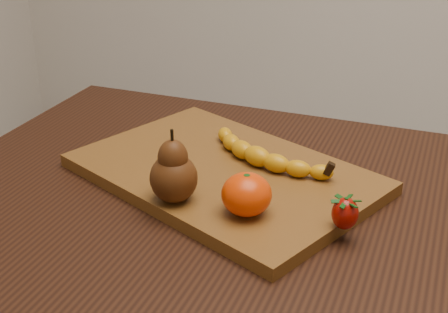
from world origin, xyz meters
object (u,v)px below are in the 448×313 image
at_px(cutting_board, 224,174).
at_px(mandarin, 247,194).
at_px(table, 253,253).
at_px(pear, 173,166).

bearing_deg(cutting_board, mandarin, -33.52).
bearing_deg(table, mandarin, -79.97).
height_order(table, cutting_board, cutting_board).
xyz_separation_m(cutting_board, mandarin, (0.08, -0.12, 0.04)).
relative_size(cutting_board, pear, 4.29).
distance_m(table, cutting_board, 0.13).
bearing_deg(mandarin, pear, -179.69).
distance_m(pear, mandarin, 0.11).
relative_size(table, pear, 9.53).
distance_m(table, pear, 0.21).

